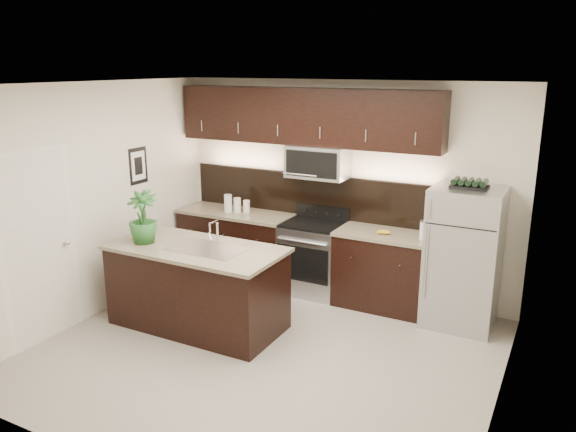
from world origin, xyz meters
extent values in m
plane|color=gray|center=(0.00, 0.00, 0.00)|extent=(4.50, 4.50, 0.00)
cube|color=beige|center=(0.00, 2.00, 1.35)|extent=(4.50, 0.02, 2.70)
cube|color=beige|center=(0.00, -2.00, 1.35)|extent=(4.50, 0.02, 2.70)
cube|color=beige|center=(-2.25, 0.00, 1.35)|extent=(0.02, 4.00, 2.70)
cube|color=beige|center=(2.25, 0.00, 1.35)|extent=(0.02, 4.00, 2.70)
cube|color=white|center=(0.00, 0.00, 2.70)|extent=(4.50, 4.00, 0.02)
cube|color=silver|center=(-2.23, -0.80, 1.01)|extent=(0.04, 0.80, 2.02)
sphere|color=silver|center=(-2.20, -0.48, 1.00)|extent=(0.06, 0.06, 0.06)
cube|color=black|center=(-2.24, 0.75, 1.65)|extent=(0.01, 0.32, 0.46)
cube|color=white|center=(-2.23, 0.75, 1.65)|extent=(0.00, 0.24, 0.36)
cube|color=black|center=(-1.42, 1.69, 0.45)|extent=(1.57, 0.62, 0.90)
cube|color=black|center=(0.71, 1.69, 0.45)|extent=(1.16, 0.62, 0.90)
cube|color=#B2B2B7|center=(-0.25, 1.69, 0.45)|extent=(0.76, 0.62, 0.90)
cube|color=black|center=(-0.25, 1.69, 0.92)|extent=(0.76, 0.60, 0.03)
cube|color=tan|center=(-1.42, 1.69, 0.92)|extent=(1.59, 0.65, 0.04)
cube|color=tan|center=(0.71, 1.69, 0.92)|extent=(1.18, 0.65, 0.04)
cube|color=black|center=(-0.46, 1.99, 1.22)|extent=(3.49, 0.02, 0.56)
cube|color=#B2B2B7|center=(-0.25, 1.80, 1.70)|extent=(0.76, 0.40, 0.40)
cube|color=black|center=(-0.46, 1.83, 2.25)|extent=(3.49, 0.33, 0.70)
cube|color=black|center=(-0.98, 0.20, 0.45)|extent=(1.90, 0.90, 0.90)
cube|color=tan|center=(-0.98, 0.20, 0.92)|extent=(1.96, 0.96, 0.04)
cube|color=silver|center=(-0.83, 0.20, 0.95)|extent=(0.84, 0.50, 0.01)
cylinder|color=silver|center=(-0.83, 0.41, 1.06)|extent=(0.03, 0.03, 0.24)
cylinder|color=silver|center=(-0.83, 0.34, 1.21)|extent=(0.02, 0.14, 0.02)
cylinder|color=silver|center=(-0.83, 0.27, 1.16)|extent=(0.02, 0.02, 0.10)
cube|color=#B2B2B7|center=(1.63, 1.63, 0.79)|extent=(0.77, 0.69, 1.59)
cube|color=black|center=(1.63, 1.63, 1.60)|extent=(0.39, 0.24, 0.03)
cylinder|color=black|center=(1.48, 1.63, 1.65)|extent=(0.07, 0.22, 0.07)
cylinder|color=black|center=(1.55, 1.63, 1.65)|extent=(0.07, 0.22, 0.07)
cylinder|color=black|center=(1.63, 1.63, 1.65)|extent=(0.07, 0.22, 0.07)
cylinder|color=black|center=(1.70, 1.63, 1.65)|extent=(0.07, 0.22, 0.07)
cylinder|color=black|center=(1.78, 1.63, 1.65)|extent=(0.07, 0.22, 0.07)
imported|color=#225421|center=(-1.59, 0.06, 1.23)|extent=(0.43, 0.43, 0.59)
cylinder|color=silver|center=(-1.51, 1.64, 1.06)|extent=(0.11, 0.11, 0.24)
cylinder|color=silver|center=(-1.38, 1.68, 1.04)|extent=(0.10, 0.10, 0.20)
cylinder|color=silver|center=(-1.26, 1.72, 1.02)|extent=(0.09, 0.09, 0.17)
cylinder|color=silver|center=(1.17, 1.64, 1.04)|extent=(0.10, 0.10, 0.21)
cylinder|color=silver|center=(1.17, 1.64, 1.16)|extent=(0.11, 0.11, 0.02)
cylinder|color=silver|center=(1.17, 1.64, 1.21)|extent=(0.01, 0.01, 0.08)
ellipsoid|color=gold|center=(0.65, 1.61, 0.97)|extent=(0.20, 0.18, 0.05)
camera|label=1|loc=(2.64, -4.51, 2.88)|focal=35.00mm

